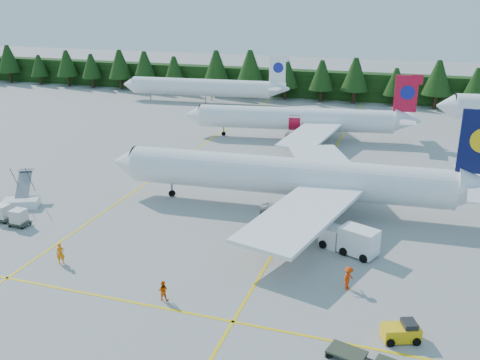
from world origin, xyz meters
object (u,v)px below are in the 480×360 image
(airliner_navy, at_px, (279,176))
(airstairs, at_px, (22,200))
(service_truck, at_px, (349,239))
(airliner_red, at_px, (291,119))
(baggage_tug, at_px, (402,331))

(airliner_navy, relative_size, airstairs, 7.27)
(airstairs, xyz_separation_m, service_truck, (36.00, 0.32, 0.54))
(airliner_navy, xyz_separation_m, service_truck, (8.84, -8.49, -2.35))
(airliner_red, bearing_deg, airliner_navy, -88.61)
(airliner_navy, height_order, service_truck, airliner_navy)
(airliner_red, xyz_separation_m, service_truck, (14.24, -37.72, -1.93))
(service_truck, relative_size, baggage_tug, 2.00)
(airliner_navy, height_order, airstairs, airliner_navy)
(airstairs, bearing_deg, airliner_red, 35.41)
(airliner_navy, height_order, airliner_red, airliner_navy)
(airliner_navy, height_order, baggage_tug, airliner_navy)
(airliner_red, height_order, airstairs, airliner_red)
(airstairs, relative_size, baggage_tug, 2.01)
(airliner_red, height_order, baggage_tug, airliner_red)
(airliner_navy, bearing_deg, airliner_red, 97.11)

